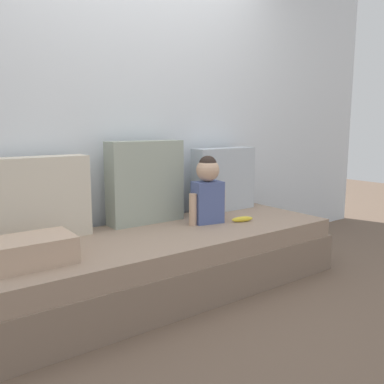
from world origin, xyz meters
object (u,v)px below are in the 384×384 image
at_px(throw_pillow_left, 40,198).
at_px(couch, 171,260).
at_px(toddler, 208,189).
at_px(throw_pillow_center, 145,182).
at_px(banana, 242,219).
at_px(throw_pillow_right, 223,179).
at_px(folded_blanket, 33,250).

bearing_deg(throw_pillow_left, couch, -23.67).
xyz_separation_m(throw_pillow_left, toddler, (1.10, -0.28, -0.01)).
bearing_deg(toddler, couch, -171.94).
bearing_deg(throw_pillow_center, throw_pillow_left, 180.00).
relative_size(toddler, banana, 2.87).
relative_size(throw_pillow_right, folded_blanket, 1.40).
relative_size(throw_pillow_center, throw_pillow_right, 1.06).
bearing_deg(toddler, throw_pillow_right, 35.33).
xyz_separation_m(couch, banana, (0.57, -0.08, 0.22)).
distance_m(couch, throw_pillow_right, 0.93).
xyz_separation_m(throw_pillow_right, toddler, (-0.39, -0.28, -0.01)).
height_order(throw_pillow_right, toddler, throw_pillow_right).
bearing_deg(throw_pillow_right, couch, -156.33).
bearing_deg(couch, throw_pillow_left, 156.33).
bearing_deg(banana, throw_pillow_right, 67.75).
distance_m(throw_pillow_left, banana, 1.40).
distance_m(banana, folded_blanket, 1.49).
relative_size(toddler, folded_blanket, 1.22).
xyz_separation_m(throw_pillow_center, folded_blanket, (-0.92, -0.43, -0.23)).
distance_m(throw_pillow_left, folded_blanket, 0.50).
distance_m(couch, folded_blanket, 0.96).
bearing_deg(throw_pillow_left, toddler, -14.09).
xyz_separation_m(couch, throw_pillow_left, (-0.74, 0.33, 0.46)).
height_order(throw_pillow_left, banana, throw_pillow_left).
xyz_separation_m(throw_pillow_right, banana, (-0.17, -0.41, -0.24)).
bearing_deg(folded_blanket, banana, 0.83).
bearing_deg(toddler, banana, -31.45).
distance_m(couch, toddler, 0.57).
bearing_deg(throw_pillow_right, throw_pillow_center, 180.00).
relative_size(couch, folded_blanket, 5.99).
xyz_separation_m(banana, folded_blanket, (-1.49, -0.02, 0.05)).
bearing_deg(banana, folded_blanket, -179.17).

